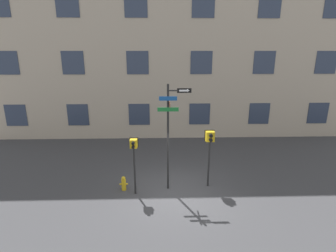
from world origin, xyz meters
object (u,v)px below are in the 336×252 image
object	(u,v)px
pedestrian_signal_left	(134,152)
street_sign_pole	(170,129)
fire_hydrant	(124,183)
pedestrian_signal_right	(210,143)

from	to	relation	value
pedestrian_signal_left	street_sign_pole	bearing A→B (deg)	15.29
pedestrian_signal_left	fire_hydrant	world-z (taller)	pedestrian_signal_left
street_sign_pole	pedestrian_signal_right	xyz separation A→B (m)	(1.68, 0.14, -0.67)
pedestrian_signal_left	pedestrian_signal_right	world-z (taller)	pedestrian_signal_right
fire_hydrant	pedestrian_signal_right	bearing A→B (deg)	3.57
pedestrian_signal_left	fire_hydrant	bearing A→B (deg)	148.89
pedestrian_signal_left	fire_hydrant	xyz separation A→B (m)	(-0.52, 0.31, -1.56)
fire_hydrant	pedestrian_signal_left	bearing A→B (deg)	-31.11
street_sign_pole	fire_hydrant	size ratio (longest dim) A/B	7.15
street_sign_pole	pedestrian_signal_left	xyz separation A→B (m)	(-1.44, -0.39, -0.83)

